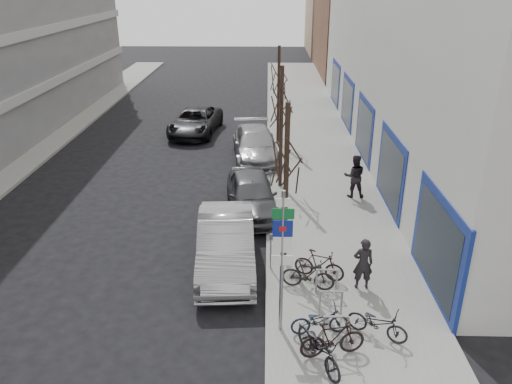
{
  "coord_description": "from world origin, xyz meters",
  "views": [
    {
      "loc": [
        2.0,
        -10.87,
        8.87
      ],
      "look_at": [
        1.63,
        4.98,
        2.0
      ],
      "focal_mm": 35.0,
      "sensor_mm": 36.0,
      "label": 1
    }
  ],
  "objects_px": {
    "tree_mid": "(282,99)",
    "meter_mid": "(270,182)",
    "bike_rack": "(331,300)",
    "highway_sign_pole": "(282,254)",
    "pedestrian_near": "(363,264)",
    "bike_near_right": "(333,338)",
    "bike_far_inner": "(319,264)",
    "parked_car_front": "(226,243)",
    "bike_mid_inner": "(308,274)",
    "meter_front": "(271,248)",
    "tree_near": "(287,148)",
    "pedestrian_far": "(354,176)",
    "meter_back": "(270,142)",
    "bike_far_curb": "(378,321)",
    "parked_car_mid": "(252,194)",
    "bike_mid_curb": "(320,318)",
    "lane_car": "(196,121)",
    "parked_car_back": "(256,145)",
    "tree_far": "(279,72)",
    "bike_near_left": "(319,345)"
  },
  "relations": [
    {
      "from": "tree_mid",
      "to": "meter_mid",
      "type": "bearing_deg",
      "value": -106.7
    },
    {
      "from": "pedestrian_near",
      "to": "meter_mid",
      "type": "bearing_deg",
      "value": -68.15
    },
    {
      "from": "bike_near_right",
      "to": "bike_far_curb",
      "type": "bearing_deg",
      "value": -72.18
    },
    {
      "from": "tree_near",
      "to": "parked_car_mid",
      "type": "xyz_separation_m",
      "value": [
        -1.2,
        4.02,
        -3.3
      ]
    },
    {
      "from": "bike_mid_inner",
      "to": "pedestrian_near",
      "type": "bearing_deg",
      "value": -74.61
    },
    {
      "from": "highway_sign_pole",
      "to": "bike_far_curb",
      "type": "height_order",
      "value": "highway_sign_pole"
    },
    {
      "from": "meter_mid",
      "to": "pedestrian_far",
      "type": "distance_m",
      "value": 3.59
    },
    {
      "from": "meter_front",
      "to": "tree_mid",
      "type": "bearing_deg",
      "value": 86.32
    },
    {
      "from": "tree_mid",
      "to": "bike_far_curb",
      "type": "relative_size",
      "value": 3.37
    },
    {
      "from": "tree_mid",
      "to": "bike_near_right",
      "type": "relative_size",
      "value": 3.23
    },
    {
      "from": "bike_rack",
      "to": "tree_near",
      "type": "xyz_separation_m",
      "value": [
        -1.2,
        2.9,
        3.44
      ]
    },
    {
      "from": "pedestrian_near",
      "to": "pedestrian_far",
      "type": "xyz_separation_m",
      "value": [
        0.82,
        6.87,
        0.11
      ]
    },
    {
      "from": "meter_mid",
      "to": "pedestrian_far",
      "type": "bearing_deg",
      "value": 5.99
    },
    {
      "from": "meter_back",
      "to": "bike_rack",
      "type": "bearing_deg",
      "value": -82.98
    },
    {
      "from": "bike_mid_inner",
      "to": "parked_car_mid",
      "type": "height_order",
      "value": "parked_car_mid"
    },
    {
      "from": "bike_far_curb",
      "to": "lane_car",
      "type": "xyz_separation_m",
      "value": [
        -7.3,
        18.84,
        0.11
      ]
    },
    {
      "from": "highway_sign_pole",
      "to": "meter_back",
      "type": "relative_size",
      "value": 3.31
    },
    {
      "from": "bike_rack",
      "to": "tree_mid",
      "type": "bearing_deg",
      "value": 97.28
    },
    {
      "from": "bike_far_curb",
      "to": "bike_mid_inner",
      "type": "bearing_deg",
      "value": 65.85
    },
    {
      "from": "tree_near",
      "to": "tree_far",
      "type": "height_order",
      "value": "same"
    },
    {
      "from": "bike_mid_inner",
      "to": "parked_car_mid",
      "type": "xyz_separation_m",
      "value": [
        -1.87,
        5.6,
        0.16
      ]
    },
    {
      "from": "bike_mid_curb",
      "to": "parked_car_front",
      "type": "bearing_deg",
      "value": 30.62
    },
    {
      "from": "parked_car_front",
      "to": "meter_front",
      "type": "bearing_deg",
      "value": -18.55
    },
    {
      "from": "bike_mid_inner",
      "to": "lane_car",
      "type": "relative_size",
      "value": 0.3
    },
    {
      "from": "tree_far",
      "to": "bike_mid_curb",
      "type": "xyz_separation_m",
      "value": [
        0.83,
        -16.65,
        -3.48
      ]
    },
    {
      "from": "tree_far",
      "to": "meter_back",
      "type": "relative_size",
      "value": 4.33
    },
    {
      "from": "lane_car",
      "to": "pedestrian_far",
      "type": "relative_size",
      "value": 2.88
    },
    {
      "from": "parked_car_front",
      "to": "lane_car",
      "type": "distance_m",
      "value": 15.53
    },
    {
      "from": "tree_mid",
      "to": "bike_mid_curb",
      "type": "bearing_deg",
      "value": -85.33
    },
    {
      "from": "bike_rack",
      "to": "bike_mid_inner",
      "type": "distance_m",
      "value": 1.42
    },
    {
      "from": "bike_near_right",
      "to": "bike_far_inner",
      "type": "height_order",
      "value": "bike_near_right"
    },
    {
      "from": "bike_mid_inner",
      "to": "tree_mid",
      "type": "bearing_deg",
      "value": 17.16
    },
    {
      "from": "bike_near_left",
      "to": "bike_mid_curb",
      "type": "height_order",
      "value": "bike_near_left"
    },
    {
      "from": "parked_car_mid",
      "to": "lane_car",
      "type": "height_order",
      "value": "parked_car_mid"
    },
    {
      "from": "tree_near",
      "to": "lane_car",
      "type": "relative_size",
      "value": 1.0
    },
    {
      "from": "meter_mid",
      "to": "parked_car_mid",
      "type": "xyz_separation_m",
      "value": [
        -0.75,
        -0.98,
        -0.12
      ]
    },
    {
      "from": "bike_rack",
      "to": "meter_mid",
      "type": "bearing_deg",
      "value": 101.8
    },
    {
      "from": "bike_far_inner",
      "to": "parked_car_front",
      "type": "relative_size",
      "value": 0.31
    },
    {
      "from": "bike_mid_curb",
      "to": "pedestrian_far",
      "type": "relative_size",
      "value": 0.82
    },
    {
      "from": "highway_sign_pole",
      "to": "pedestrian_near",
      "type": "bearing_deg",
      "value": 38.91
    },
    {
      "from": "meter_mid",
      "to": "tree_mid",
      "type": "bearing_deg",
      "value": 73.3
    },
    {
      "from": "tree_far",
      "to": "parked_car_back",
      "type": "distance_m",
      "value": 4.34
    },
    {
      "from": "bike_mid_curb",
      "to": "lane_car",
      "type": "xyz_separation_m",
      "value": [
        -5.81,
        18.75,
        0.14
      ]
    },
    {
      "from": "bike_far_inner",
      "to": "parked_car_back",
      "type": "height_order",
      "value": "parked_car_back"
    },
    {
      "from": "meter_back",
      "to": "tree_far",
      "type": "bearing_deg",
      "value": 79.8
    },
    {
      "from": "meter_front",
      "to": "meter_back",
      "type": "height_order",
      "value": "same"
    },
    {
      "from": "bike_far_curb",
      "to": "pedestrian_far",
      "type": "relative_size",
      "value": 0.86
    },
    {
      "from": "pedestrian_far",
      "to": "tree_mid",
      "type": "bearing_deg",
      "value": -18.45
    },
    {
      "from": "tree_near",
      "to": "parked_car_front",
      "type": "distance_m",
      "value": 3.78
    },
    {
      "from": "bike_rack",
      "to": "parked_car_front",
      "type": "height_order",
      "value": "parked_car_front"
    }
  ]
}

